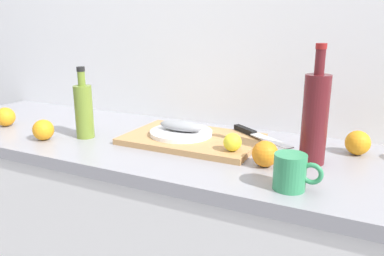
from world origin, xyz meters
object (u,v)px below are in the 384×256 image
object	(u,v)px
cutting_board	(192,139)
coffee_mug_0	(291,172)
chef_knife	(254,134)
olive_oil_bottle	(84,110)
orange_0	(265,154)
lemon_0	(232,142)
white_plate	(181,133)
fish_fillet	(181,126)
wine_bottle	(315,117)

from	to	relation	value
cutting_board	coffee_mug_0	xyz separation A→B (m)	(0.39, -0.24, 0.04)
chef_knife	coffee_mug_0	size ratio (longest dim) A/B	2.09
chef_knife	olive_oil_bottle	world-z (taller)	olive_oil_bottle
orange_0	chef_knife	bearing A→B (deg)	114.87
cutting_board	lemon_0	xyz separation A→B (m)	(0.18, -0.09, 0.04)
white_plate	coffee_mug_0	size ratio (longest dim) A/B	1.83
fish_fillet	orange_0	distance (m)	0.36
fish_fillet	chef_knife	world-z (taller)	fish_fillet
wine_bottle	orange_0	xyz separation A→B (m)	(-0.12, -0.09, -0.10)
chef_knife	lemon_0	bearing A→B (deg)	-58.33
fish_fillet	wine_bottle	distance (m)	0.46
wine_bottle	coffee_mug_0	size ratio (longest dim) A/B	2.88
white_plate	fish_fillet	world-z (taller)	fish_fillet
wine_bottle	fish_fillet	bearing A→B (deg)	176.49
fish_fillet	chef_knife	distance (m)	0.26
white_plate	wine_bottle	bearing A→B (deg)	-3.51
lemon_0	orange_0	bearing A→B (deg)	-16.21
wine_bottle	orange_0	distance (m)	0.18
cutting_board	olive_oil_bottle	size ratio (longest dim) A/B	1.79
olive_oil_bottle	lemon_0	bearing A→B (deg)	3.61
lemon_0	wine_bottle	distance (m)	0.25
white_plate	olive_oil_bottle	xyz separation A→B (m)	(-0.33, -0.12, 0.07)
cutting_board	fish_fillet	world-z (taller)	fish_fillet
fish_fillet	lemon_0	world-z (taller)	lemon_0
olive_oil_bottle	coffee_mug_0	xyz separation A→B (m)	(0.77, -0.12, -0.06)
wine_bottle	white_plate	bearing A→B (deg)	176.49
olive_oil_bottle	orange_0	size ratio (longest dim) A/B	3.35
cutting_board	olive_oil_bottle	xyz separation A→B (m)	(-0.37, -0.12, 0.09)
chef_knife	orange_0	xyz separation A→B (m)	(0.10, -0.22, 0.01)
white_plate	lemon_0	size ratio (longest dim) A/B	3.88
coffee_mug_0	orange_0	bearing A→B (deg)	128.59
fish_fillet	olive_oil_bottle	size ratio (longest dim) A/B	0.65
chef_knife	white_plate	bearing A→B (deg)	-122.40
fish_fillet	wine_bottle	size ratio (longest dim) A/B	0.48
cutting_board	fish_fillet	xyz separation A→B (m)	(-0.04, 0.00, 0.04)
cutting_board	coffee_mug_0	world-z (taller)	coffee_mug_0
lemon_0	orange_0	size ratio (longest dim) A/B	0.74
wine_bottle	coffee_mug_0	xyz separation A→B (m)	(-0.02, -0.22, -0.09)
white_plate	fish_fillet	bearing A→B (deg)	0.00
white_plate	coffee_mug_0	xyz separation A→B (m)	(0.44, -0.25, 0.02)
chef_knife	olive_oil_bottle	size ratio (longest dim) A/B	0.99
chef_knife	orange_0	bearing A→B (deg)	-29.57
white_plate	chef_knife	size ratio (longest dim) A/B	0.87
white_plate	lemon_0	world-z (taller)	lemon_0
orange_0	white_plate	bearing A→B (deg)	160.43
lemon_0	fish_fillet	bearing A→B (deg)	158.80
cutting_board	chef_knife	size ratio (longest dim) A/B	1.81
fish_fillet	orange_0	world-z (taller)	orange_0
white_plate	orange_0	xyz separation A→B (m)	(0.34, -0.12, 0.01)
cutting_board	olive_oil_bottle	world-z (taller)	olive_oil_bottle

